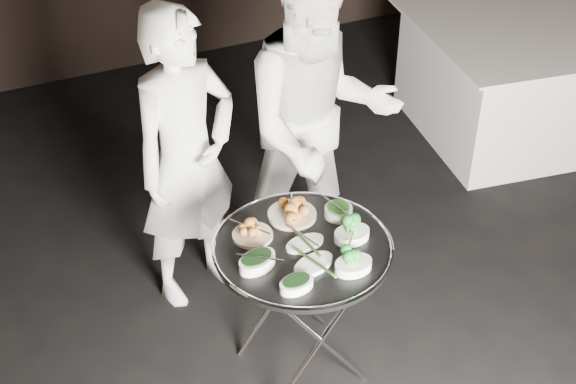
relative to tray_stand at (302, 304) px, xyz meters
name	(u,v)px	position (x,y,z in m)	size (l,w,h in m)	color
floor	(327,370)	(0.12, -0.06, -0.44)	(6.00, 7.00, 0.05)	black
tray_stand	(302,304)	(0.00, 0.00, 0.00)	(0.51, 0.43, 0.74)	silver
serving_tray	(303,248)	(0.00, 0.00, 0.33)	(0.78, 0.78, 0.04)	black
potato_plate_a	(252,232)	(-0.17, 0.15, 0.37)	(0.18, 0.18, 0.06)	beige
potato_plate_b	(292,210)	(0.05, 0.21, 0.38)	(0.22, 0.22, 0.08)	beige
greens_bowl	(338,210)	(0.24, 0.12, 0.38)	(0.13, 0.13, 0.07)	white
asparagus_plate_a	(305,242)	(0.01, 0.00, 0.36)	(0.19, 0.12, 0.04)	white
asparagus_plate_b	(313,263)	(-0.02, -0.14, 0.36)	(0.22, 0.16, 0.04)	white
spinach_bowl_a	(257,260)	(-0.23, -0.04, 0.38)	(0.20, 0.17, 0.07)	white
spinach_bowl_b	(297,283)	(-0.14, -0.23, 0.37)	(0.16, 0.12, 0.06)	white
broccoli_bowl_a	(352,233)	(0.21, -0.04, 0.38)	(0.17, 0.12, 0.07)	white
broccoli_bowl_b	(353,264)	(0.12, -0.22, 0.38)	(0.17, 0.12, 0.07)	white
serving_utensils	(299,226)	(0.02, 0.07, 0.40)	(0.59, 0.44, 0.01)	silver
waiter_left	(187,161)	(-0.25, 0.77, 0.39)	(0.59, 0.39, 1.61)	white
waiter_right	(319,124)	(0.42, 0.69, 0.47)	(0.86, 0.67, 1.78)	white
dining_table	(516,78)	(2.29, 1.38, -0.02)	(1.38, 1.38, 0.79)	silver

